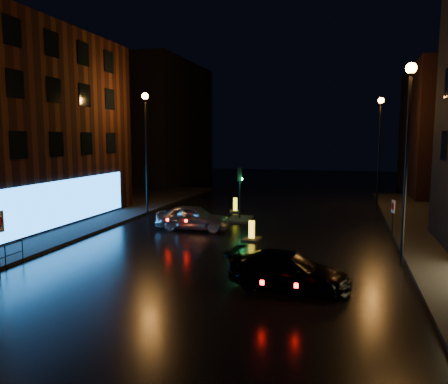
{
  "coord_description": "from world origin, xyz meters",
  "views": [
    {
      "loc": [
        5.37,
        -13.42,
        5.37
      ],
      "look_at": [
        -0.15,
        6.39,
        2.8
      ],
      "focal_mm": 35.0,
      "sensor_mm": 36.0,
      "label": 1
    }
  ],
  "objects_px": {
    "bollard_far": "(235,209)",
    "road_sign_right": "(393,210)",
    "traffic_signal": "(240,212)",
    "bollard_near": "(252,236)",
    "silver_hatchback": "(193,217)",
    "dark_sedan": "(288,270)"
  },
  "relations": [
    {
      "from": "traffic_signal",
      "to": "bollard_near",
      "type": "distance_m",
      "value": 5.65
    },
    {
      "from": "traffic_signal",
      "to": "road_sign_right",
      "type": "xyz_separation_m",
      "value": [
        9.1,
        -2.92,
        1.05
      ]
    },
    {
      "from": "bollard_far",
      "to": "bollard_near",
      "type": "bearing_deg",
      "value": -84.1
    },
    {
      "from": "traffic_signal",
      "to": "silver_hatchback",
      "type": "height_order",
      "value": "traffic_signal"
    },
    {
      "from": "traffic_signal",
      "to": "dark_sedan",
      "type": "distance_m",
      "value": 13.07
    },
    {
      "from": "silver_hatchback",
      "to": "bollard_near",
      "type": "bearing_deg",
      "value": -116.39
    },
    {
      "from": "silver_hatchback",
      "to": "dark_sedan",
      "type": "bearing_deg",
      "value": -145.8
    },
    {
      "from": "bollard_far",
      "to": "road_sign_right",
      "type": "bearing_deg",
      "value": -43.98
    },
    {
      "from": "bollard_near",
      "to": "bollard_far",
      "type": "bearing_deg",
      "value": 116.8
    },
    {
      "from": "traffic_signal",
      "to": "bollard_far",
      "type": "distance_m",
      "value": 3.15
    },
    {
      "from": "dark_sedan",
      "to": "bollard_far",
      "type": "height_order",
      "value": "dark_sedan"
    },
    {
      "from": "traffic_signal",
      "to": "bollard_far",
      "type": "xyz_separation_m",
      "value": [
        -1.05,
        2.96,
        -0.28
      ]
    },
    {
      "from": "bollard_near",
      "to": "bollard_far",
      "type": "relative_size",
      "value": 0.95
    },
    {
      "from": "traffic_signal",
      "to": "bollard_far",
      "type": "bearing_deg",
      "value": 109.56
    },
    {
      "from": "bollard_far",
      "to": "silver_hatchback",
      "type": "bearing_deg",
      "value": -111.29
    },
    {
      "from": "dark_sedan",
      "to": "road_sign_right",
      "type": "relative_size",
      "value": 2.13
    },
    {
      "from": "silver_hatchback",
      "to": "dark_sedan",
      "type": "distance_m",
      "value": 10.76
    },
    {
      "from": "bollard_near",
      "to": "traffic_signal",
      "type": "bearing_deg",
      "value": 116.93
    },
    {
      "from": "traffic_signal",
      "to": "bollard_near",
      "type": "bearing_deg",
      "value": -70.08
    },
    {
      "from": "silver_hatchback",
      "to": "road_sign_right",
      "type": "bearing_deg",
      "value": -89.81
    },
    {
      "from": "dark_sedan",
      "to": "bollard_near",
      "type": "distance_m",
      "value": 7.44
    },
    {
      "from": "bollard_near",
      "to": "dark_sedan",
      "type": "bearing_deg",
      "value": -60.77
    }
  ]
}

